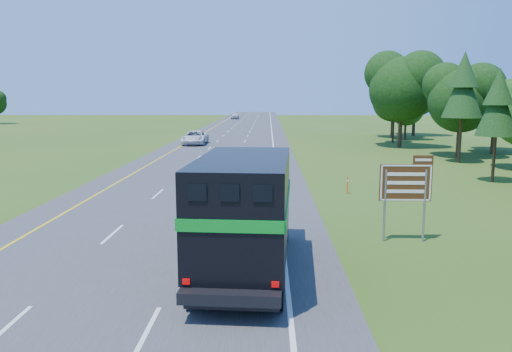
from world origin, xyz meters
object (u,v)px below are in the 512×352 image
object	(u,v)px
white_suv	(195,138)
exit_sign	(406,186)
horse_truck	(246,209)
far_car	(235,116)

from	to	relation	value
white_suv	exit_sign	bearing A→B (deg)	-70.47
horse_truck	exit_sign	size ratio (longest dim) A/B	2.55
horse_truck	far_car	size ratio (longest dim) A/B	1.80
white_suv	exit_sign	world-z (taller)	exit_sign
far_car	exit_sign	xyz separation A→B (m)	(14.26, -110.53, 1.42)
exit_sign	white_suv	bearing A→B (deg)	109.76
white_suv	horse_truck	bearing A→B (deg)	-79.59
horse_truck	exit_sign	distance (m)	7.35
far_car	exit_sign	bearing A→B (deg)	-82.50
horse_truck	far_car	xyz separation A→B (m)	(-7.90, 114.21, -1.26)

